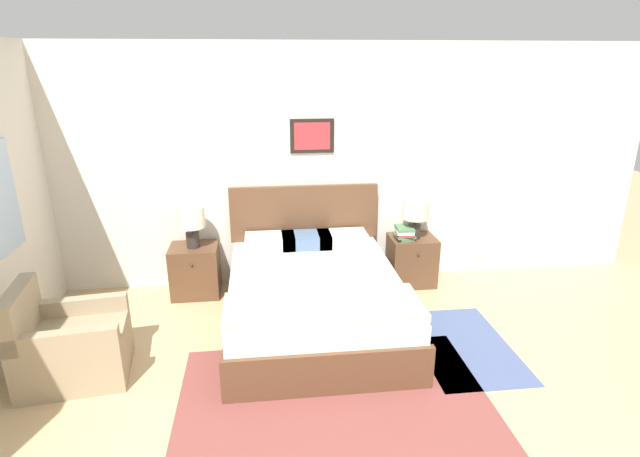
# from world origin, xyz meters

# --- Properties ---
(ground_plane) EXTENTS (16.00, 16.00, 0.00)m
(ground_plane) POSITION_xyz_m (0.00, 0.00, 0.00)
(ground_plane) COLOR tan
(wall_back) EXTENTS (7.73, 0.09, 2.60)m
(wall_back) POSITION_xyz_m (0.00, 2.73, 1.30)
(wall_back) COLOR silver
(wall_back) RESTS_ON ground_plane
(area_rug_main) EXTENTS (2.32, 1.83, 0.01)m
(area_rug_main) POSITION_xyz_m (-0.01, 0.36, 0.00)
(area_rug_main) COLOR brown
(area_rug_main) RESTS_ON ground_plane
(area_rug_bedside) EXTENTS (0.81, 1.30, 0.01)m
(area_rug_bedside) POSITION_xyz_m (1.24, 1.10, 0.00)
(area_rug_bedside) COLOR #47567F
(area_rug_bedside) RESTS_ON ground_plane
(bed) EXTENTS (1.61, 2.10, 1.13)m
(bed) POSITION_xyz_m (-0.03, 1.62, 0.29)
(bed) COLOR brown
(bed) RESTS_ON ground_plane
(armchair) EXTENTS (0.86, 0.75, 0.80)m
(armchair) POSITION_xyz_m (-2.04, 1.04, 0.28)
(armchair) COLOR #998466
(armchair) RESTS_ON ground_plane
(nightstand_near_window) EXTENTS (0.50, 0.44, 0.55)m
(nightstand_near_window) POSITION_xyz_m (-1.23, 2.44, 0.27)
(nightstand_near_window) COLOR brown
(nightstand_near_window) RESTS_ON ground_plane
(nightstand_by_door) EXTENTS (0.50, 0.44, 0.55)m
(nightstand_by_door) POSITION_xyz_m (1.16, 2.44, 0.27)
(nightstand_by_door) COLOR brown
(nightstand_by_door) RESTS_ON ground_plane
(table_lamp_near_window) EXTENTS (0.28, 0.28, 0.44)m
(table_lamp_near_window) POSITION_xyz_m (-1.22, 2.42, 0.84)
(table_lamp_near_window) COLOR #2D2823
(table_lamp_near_window) RESTS_ON nightstand_near_window
(table_lamp_by_door) EXTENTS (0.28, 0.28, 0.44)m
(table_lamp_by_door) POSITION_xyz_m (1.16, 2.42, 0.84)
(table_lamp_by_door) COLOR #2D2823
(table_lamp_by_door) RESTS_ON nightstand_by_door
(book_thick_bottom) EXTENTS (0.18, 0.24, 0.03)m
(book_thick_bottom) POSITION_xyz_m (1.04, 2.40, 0.56)
(book_thick_bottom) COLOR #4C7551
(book_thick_bottom) RESTS_ON nightstand_by_door
(book_hardcover_middle) EXTENTS (0.21, 0.22, 0.03)m
(book_hardcover_middle) POSITION_xyz_m (1.04, 2.40, 0.59)
(book_hardcover_middle) COLOR #4C7551
(book_hardcover_middle) RESTS_ON book_thick_bottom
(book_novel_upper) EXTENTS (0.19, 0.25, 0.02)m
(book_novel_upper) POSITION_xyz_m (1.04, 2.40, 0.62)
(book_novel_upper) COLOR #B7332D
(book_novel_upper) RESTS_ON book_hardcover_middle
(book_slim_near_top) EXTENTS (0.21, 0.26, 0.03)m
(book_slim_near_top) POSITION_xyz_m (1.04, 2.40, 0.64)
(book_slim_near_top) COLOR silver
(book_slim_near_top) RESTS_ON book_novel_upper
(book_paperback_top) EXTENTS (0.19, 0.24, 0.03)m
(book_paperback_top) POSITION_xyz_m (1.04, 2.40, 0.67)
(book_paperback_top) COLOR #4C7551
(book_paperback_top) RESTS_ON book_slim_near_top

